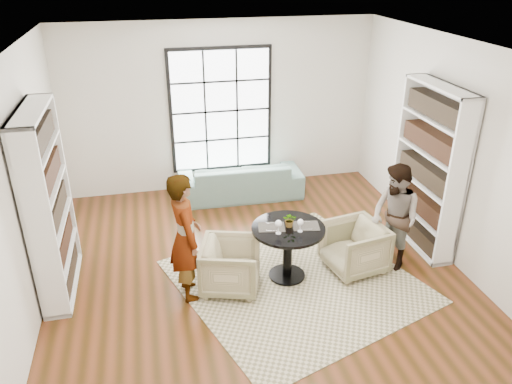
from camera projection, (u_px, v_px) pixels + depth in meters
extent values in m
plane|color=brown|center=(258.00, 273.00, 6.84)|extent=(6.00, 6.00, 0.00)
plane|color=silver|center=(221.00, 107.00, 8.82)|extent=(5.50, 0.00, 5.50)
plane|color=silver|center=(22.00, 195.00, 5.64)|extent=(0.00, 6.00, 6.00)
plane|color=silver|center=(457.00, 155.00, 6.73)|extent=(0.00, 6.00, 6.00)
plane|color=silver|center=(354.00, 337.00, 3.55)|extent=(5.50, 0.00, 5.50)
plane|color=white|center=(259.00, 49.00, 5.54)|extent=(6.00, 6.00, 0.00)
cube|color=black|center=(221.00, 110.00, 8.83)|extent=(1.82, 0.06, 2.22)
cube|color=white|center=(221.00, 111.00, 8.79)|extent=(1.70, 0.02, 2.10)
cube|color=#BFB18F|center=(296.00, 281.00, 6.67)|extent=(3.59, 3.59, 0.01)
cylinder|color=black|center=(287.00, 275.00, 6.76)|extent=(0.49, 0.49, 0.04)
cylinder|color=black|center=(288.00, 253.00, 6.61)|extent=(0.12, 0.12, 0.69)
cylinder|color=black|center=(288.00, 229.00, 6.45)|extent=(0.96, 0.96, 0.04)
imported|color=gray|center=(240.00, 179.00, 8.90)|extent=(2.19, 0.90, 0.63)
imported|color=tan|center=(231.00, 266.00, 6.41)|extent=(0.91, 0.90, 0.67)
imported|color=tan|center=(354.00, 247.00, 6.80)|extent=(0.87, 0.86, 0.69)
imported|color=gray|center=(185.00, 237.00, 6.08)|extent=(0.48, 0.66, 1.68)
imported|color=gray|center=(395.00, 217.00, 6.73)|extent=(0.72, 0.84, 1.49)
cube|color=black|center=(272.00, 227.00, 6.44)|extent=(0.38, 0.32, 0.01)
cube|color=black|center=(306.00, 226.00, 6.47)|extent=(0.38, 0.32, 0.01)
cylinder|color=silver|center=(278.00, 233.00, 6.30)|extent=(0.07, 0.07, 0.01)
cylinder|color=silver|center=(278.00, 229.00, 6.28)|extent=(0.01, 0.01, 0.11)
sphere|color=maroon|center=(279.00, 224.00, 6.24)|extent=(0.08, 0.08, 0.08)
ellipsoid|color=white|center=(279.00, 224.00, 6.24)|extent=(0.09, 0.09, 0.10)
cylinder|color=silver|center=(300.00, 231.00, 6.35)|extent=(0.06, 0.06, 0.01)
cylinder|color=silver|center=(300.00, 228.00, 6.33)|extent=(0.01, 0.01, 0.10)
sphere|color=maroon|center=(300.00, 222.00, 6.29)|extent=(0.08, 0.08, 0.08)
ellipsoid|color=white|center=(300.00, 222.00, 6.29)|extent=(0.08, 0.08, 0.09)
imported|color=gray|center=(290.00, 220.00, 6.42)|extent=(0.22, 0.20, 0.20)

